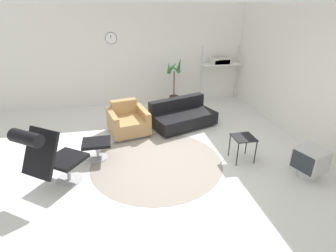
{
  "coord_description": "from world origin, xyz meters",
  "views": [
    {
      "loc": [
        -0.85,
        -4.58,
        2.73
      ],
      "look_at": [
        0.09,
        0.03,
        0.55
      ],
      "focal_mm": 28.0,
      "sensor_mm": 36.0,
      "label": 1
    }
  ],
  "objects": [
    {
      "name": "wall_right",
      "position": [
        3.01,
        0.0,
        1.4
      ],
      "size": [
        0.06,
        12.0,
        2.8
      ],
      "color": "silver",
      "rests_on": "ground_plane"
    },
    {
      "name": "potted_plant",
      "position": [
        0.8,
        2.62,
        0.55
      ],
      "size": [
        0.44,
        0.42,
        1.44
      ],
      "color": "#333338",
      "rests_on": "ground_plane"
    },
    {
      "name": "crt_television",
      "position": [
        2.28,
        -1.34,
        0.3
      ],
      "size": [
        0.56,
        0.57,
        0.53
      ],
      "rotation": [
        0.0,
        0.0,
        1.88
      ],
      "color": "#B7B7B7",
      "rests_on": "ground_plane"
    },
    {
      "name": "side_table",
      "position": [
        1.4,
        -0.61,
        0.43
      ],
      "size": [
        0.4,
        0.4,
        0.49
      ],
      "color": "black",
      "rests_on": "ground_plane"
    },
    {
      "name": "wall_back",
      "position": [
        -0.0,
        3.11,
        1.4
      ],
      "size": [
        12.0,
        0.09,
        2.8
      ],
      "color": "silver",
      "rests_on": "ground_plane"
    },
    {
      "name": "round_rug",
      "position": [
        -0.21,
        -0.37,
        0.0
      ],
      "size": [
        2.49,
        2.49,
        0.01
      ],
      "color": "gray",
      "rests_on": "ground_plane"
    },
    {
      "name": "ground_plane",
      "position": [
        0.0,
        0.0,
        0.0
      ],
      "size": [
        12.0,
        12.0,
        0.0
      ],
      "primitive_type": "plane",
      "color": "silver"
    },
    {
      "name": "armchair_red",
      "position": [
        -0.66,
        1.03,
        0.27
      ],
      "size": [
        0.99,
        1.01,
        0.71
      ],
      "rotation": [
        0.0,
        0.0,
        3.35
      ],
      "color": "silver",
      "rests_on": "ground_plane"
    },
    {
      "name": "couch_low",
      "position": [
        0.68,
        1.16,
        0.24
      ],
      "size": [
        1.69,
        1.26,
        0.65
      ],
      "rotation": [
        0.0,
        0.0,
        3.47
      ],
      "color": "black",
      "rests_on": "ground_plane"
    },
    {
      "name": "shelf_unit",
      "position": [
        2.27,
        2.82,
        1.16
      ],
      "size": [
        1.19,
        0.28,
        1.64
      ],
      "color": "#BCBCC1",
      "rests_on": "ground_plane"
    },
    {
      "name": "ottoman",
      "position": [
        -1.31,
        0.0,
        0.28
      ],
      "size": [
        0.53,
        0.45,
        0.37
      ],
      "color": "#BCBCC1",
      "rests_on": "ground_plane"
    },
    {
      "name": "lounge_chair",
      "position": [
        -1.95,
        -0.89,
        0.7
      ],
      "size": [
        0.98,
        1.08,
        1.19
      ],
      "rotation": [
        0.0,
        0.0,
        -0.62
      ],
      "color": "#BCBCC1",
      "rests_on": "ground_plane"
    }
  ]
}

